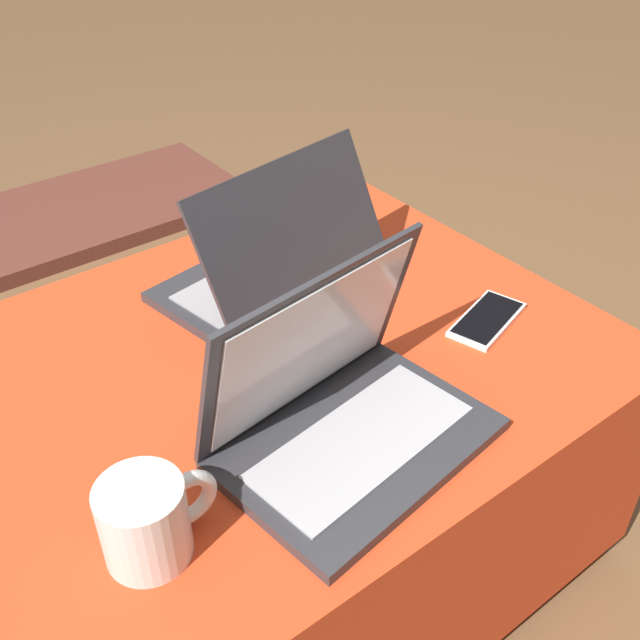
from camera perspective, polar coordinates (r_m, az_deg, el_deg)
ground_plane at (r=1.40m, az=-2.87°, el=-16.94°), size 14.00×14.00×0.00m
ottoman at (r=1.22m, az=-3.19°, el=-10.63°), size 0.93×0.74×0.44m
laptop_near at (r=0.91m, az=1.69°, el=-6.79°), size 0.35×0.26×0.23m
laptop_far at (r=1.18m, az=-3.28°, el=4.22°), size 0.37×0.28×0.22m
cell_phone at (r=1.16m, az=12.61°, el=0.05°), size 0.15×0.10×0.01m
coffee_mug at (r=0.82m, az=-12.95°, el=-14.60°), size 0.13×0.09×0.10m
fireplace_hearth at (r=2.39m, az=-22.32°, el=6.07°), size 1.40×0.50×0.04m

